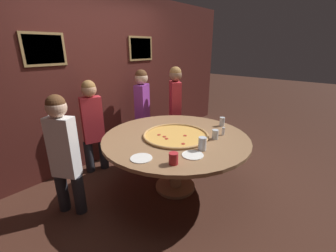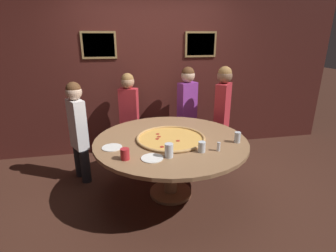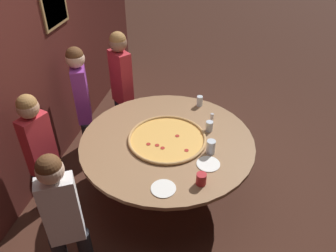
% 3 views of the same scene
% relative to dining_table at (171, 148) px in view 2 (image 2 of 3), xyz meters
% --- Properties ---
extents(ground_plane, '(24.00, 24.00, 0.00)m').
position_rel_dining_table_xyz_m(ground_plane, '(0.00, 0.00, -0.63)').
color(ground_plane, '#422319').
extents(back_wall, '(6.40, 0.08, 2.60)m').
position_rel_dining_table_xyz_m(back_wall, '(0.00, 1.49, 0.68)').
color(back_wall, '#4C1E19').
rests_on(back_wall, ground_plane).
extents(dining_table, '(1.79, 1.79, 0.74)m').
position_rel_dining_table_xyz_m(dining_table, '(0.00, 0.00, 0.00)').
color(dining_table, '#936B47').
rests_on(dining_table, ground_plane).
extents(giant_pizza, '(0.81, 0.81, 0.03)m').
position_rel_dining_table_xyz_m(giant_pizza, '(0.00, 0.00, 0.12)').
color(giant_pizza, '#E5A84C').
rests_on(giant_pizza, dining_table).
extents(drink_cup_by_shaker, '(0.09, 0.09, 0.11)m').
position_rel_dining_table_xyz_m(drink_cup_by_shaker, '(-0.55, -0.42, 0.17)').
color(drink_cup_by_shaker, '#B22328').
rests_on(drink_cup_by_shaker, dining_table).
extents(drink_cup_far_right, '(0.09, 0.09, 0.14)m').
position_rel_dining_table_xyz_m(drink_cup_far_right, '(-0.12, -0.46, 0.18)').
color(drink_cup_far_right, silver).
rests_on(drink_cup_far_right, dining_table).
extents(drink_cup_centre_back, '(0.08, 0.08, 0.11)m').
position_rel_dining_table_xyz_m(drink_cup_centre_back, '(0.24, -0.40, 0.17)').
color(drink_cup_centre_back, silver).
rests_on(drink_cup_centre_back, dining_table).
extents(drink_cup_front_edge, '(0.07, 0.07, 0.12)m').
position_rel_dining_table_xyz_m(drink_cup_front_edge, '(0.72, -0.24, 0.17)').
color(drink_cup_front_edge, silver).
rests_on(drink_cup_front_edge, dining_table).
extents(white_plate_left_side, '(0.22, 0.22, 0.01)m').
position_rel_dining_table_xyz_m(white_plate_left_side, '(-0.68, -0.11, 0.11)').
color(white_plate_left_side, white).
rests_on(white_plate_left_side, dining_table).
extents(white_plate_near_front, '(0.22, 0.22, 0.01)m').
position_rel_dining_table_xyz_m(white_plate_near_front, '(-0.29, -0.46, 0.11)').
color(white_plate_near_front, white).
rests_on(white_plate_near_front, dining_table).
extents(condiment_shaker, '(0.04, 0.04, 0.10)m').
position_rel_dining_table_xyz_m(condiment_shaker, '(0.43, -0.42, 0.16)').
color(condiment_shaker, silver).
rests_on(condiment_shaker, dining_table).
extents(diner_far_left, '(0.36, 0.23, 1.36)m').
position_rel_dining_table_xyz_m(diner_far_left, '(-0.41, 1.20, 0.14)').
color(diner_far_left, '#232328').
rests_on(diner_far_left, ground_plane).
extents(diner_far_right, '(0.27, 0.35, 1.35)m').
position_rel_dining_table_xyz_m(diner_far_right, '(-1.11, 0.61, 0.14)').
color(diner_far_right, '#232328').
rests_on(diner_far_right, ground_plane).
extents(diner_side_right, '(0.38, 0.27, 1.44)m').
position_rel_dining_table_xyz_m(diner_side_right, '(0.52, 1.16, 0.19)').
color(diner_side_right, '#232328').
rests_on(diner_side_right, ground_plane).
extents(diner_side_left, '(0.34, 0.37, 1.47)m').
position_rel_dining_table_xyz_m(diner_side_left, '(0.97, 0.81, 0.21)').
color(diner_side_left, '#232328').
rests_on(diner_side_left, ground_plane).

